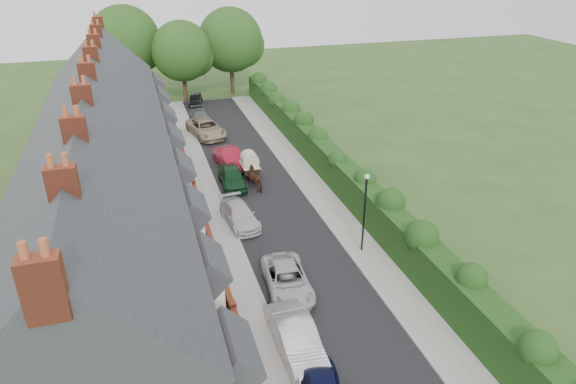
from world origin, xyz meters
The scene contains 23 objects.
ground centered at (0.00, 0.00, 0.00)m, with size 140.00×140.00×0.00m, color #2D4C1E.
road centered at (-0.50, 11.00, 0.01)m, with size 6.00×58.00×0.02m, color black.
pavement_hedge_side centered at (3.60, 11.00, 0.06)m, with size 2.20×58.00×0.12m, color gray.
pavement_house_side centered at (-4.35, 11.00, 0.06)m, with size 1.70×58.00×0.12m, color gray.
kerb_hedge_side centered at (2.55, 11.00, 0.07)m, with size 0.18×58.00×0.13m, color #9C9C96.
kerb_house_side centered at (-3.55, 11.00, 0.07)m, with size 0.18×58.00×0.13m, color #9C9C96.
hedge centered at (5.40, 11.00, 1.60)m, with size 2.10×58.00×2.85m.
terrace_row centered at (-10.87, 9.98, 4.47)m, with size 9.05×40.50×11.50m.
garden_wall_row centered at (-5.35, 10.00, 0.46)m, with size 0.35×40.35×1.10m.
lamppost centered at (3.40, 4.00, 3.30)m, with size 0.32×0.32×5.16m.
tree_far_left centered at (-2.65, 40.08, 5.71)m, with size 7.14×6.80×9.29m.
tree_far_right centered at (3.39, 42.08, 6.31)m, with size 7.98×7.60×10.31m.
tree_far_back centered at (-8.59, 43.08, 6.62)m, with size 8.40×8.00×10.82m.
car_silver_a centered at (-3.00, -3.00, 0.79)m, with size 1.68×4.82×1.59m, color #B2B2B7.
car_silver_b centered at (-2.07, 1.58, 0.68)m, with size 2.26×4.91×1.36m, color silver.
car_white centered at (-3.00, 9.52, 0.66)m, with size 1.84×4.53×1.32m, color silver.
car_green centered at (-2.33, 15.42, 0.76)m, with size 1.79×4.44×1.51m, color #10361B.
car_red centered at (-1.75, 19.14, 0.78)m, with size 1.65×4.74×1.56m, color maroon.
car_beige centered at (-2.50, 27.40, 0.79)m, with size 2.63×5.69×1.58m, color tan.
car_grey centered at (-2.46, 31.58, 0.67)m, with size 1.87×4.59×1.33m, color #525459.
car_black centered at (-2.07, 38.60, 0.64)m, with size 1.52×3.79×1.29m, color black.
horse centered at (-0.66, 14.42, 0.86)m, with size 0.93×2.03×1.72m, color #442519.
horse_cart centered at (-0.66, 16.61, 1.27)m, with size 1.40×3.09×2.23m.
Camera 1 is at (-8.58, -20.12, 16.99)m, focal length 32.00 mm.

